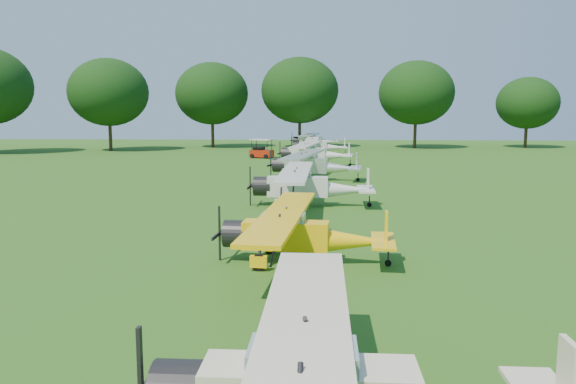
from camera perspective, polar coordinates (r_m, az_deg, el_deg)
name	(u,v)px	position (r m, az deg, el deg)	size (l,w,h in m)	color
ground	(303,227)	(25.04, 1.52, -3.54)	(160.00, 160.00, 0.00)	#224B12
tree_belt	(388,42)	(25.02, 10.09, 14.81)	(137.36, 130.27, 14.52)	#322513
aircraft_2	(299,231)	(18.86, 1.13, -3.98)	(6.03, 9.61, 1.89)	yellow
aircraft_3	(307,183)	(30.30, 1.95, 0.89)	(6.81, 10.82, 2.14)	silver
aircraft_4	(312,163)	(42.04, 2.46, 2.95)	(7.05, 11.17, 2.19)	silver
aircraft_5	(313,152)	(53.91, 2.59, 4.12)	(7.23, 11.47, 2.25)	silver
aircraft_6	(317,145)	(66.96, 3.00, 4.82)	(6.75, 10.71, 2.12)	silver
aircraft_7	(314,139)	(79.85, 2.64, 5.38)	(7.01, 11.11, 2.18)	silver
golf_cart	(261,152)	(62.71, -2.74, 4.11)	(2.78, 2.18, 2.09)	#A1200B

